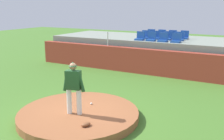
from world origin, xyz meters
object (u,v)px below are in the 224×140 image
at_px(baseball, 91,104).
at_px(stadium_chair_9, 161,35).
at_px(fielding_glove, 86,124).
at_px(stadium_chair_4, 145,36).
at_px(stadium_chair_3, 176,40).
at_px(stadium_chair_7, 179,38).
at_px(stadium_chair_10, 172,36).
at_px(stadium_chair_8, 151,35).
at_px(pitcher, 74,84).
at_px(stadium_chair_2, 163,39).
at_px(stadium_chair_1, 151,38).
at_px(stadium_chair_0, 140,37).
at_px(stadium_chair_6, 167,37).
at_px(stadium_chair_5, 156,37).
at_px(stadium_chair_11, 184,36).

xyz_separation_m(baseball, stadium_chair_9, (-0.39, 8.72, 1.56)).
relative_size(fielding_glove, stadium_chair_4, 0.60).
bearing_deg(baseball, stadium_chair_3, 81.53).
bearing_deg(stadium_chair_7, stadium_chair_10, -52.18).
height_order(fielding_glove, stadium_chair_8, stadium_chair_8).
xyz_separation_m(pitcher, stadium_chair_7, (1.01, 8.74, 0.62)).
relative_size(stadium_chair_2, stadium_chair_9, 1.00).
bearing_deg(baseball, stadium_chair_1, 93.28).
height_order(stadium_chair_0, stadium_chair_1, same).
distance_m(baseball, stadium_chair_0, 7.18).
bearing_deg(stadium_chair_8, stadium_chair_9, -177.29).
xyz_separation_m(baseball, stadium_chair_7, (0.98, 7.82, 1.56)).
height_order(pitcher, stadium_chair_2, stadium_chair_2).
xyz_separation_m(stadium_chair_6, stadium_chair_7, (0.70, 0.03, 0.00)).
height_order(stadium_chair_2, stadium_chair_10, same).
distance_m(stadium_chair_1, stadium_chair_9, 1.81).
distance_m(stadium_chair_9, stadium_chair_10, 0.70).
bearing_deg(stadium_chair_1, stadium_chair_4, -51.14).
bearing_deg(stadium_chair_6, baseball, 87.99).
height_order(stadium_chair_0, stadium_chair_6, same).
height_order(baseball, stadium_chair_6, stadium_chair_6).
bearing_deg(stadium_chair_9, stadium_chair_6, 125.67).
xyz_separation_m(stadium_chair_3, stadium_chair_7, (-0.05, 0.90, 0.00)).
bearing_deg(stadium_chair_10, stadium_chair_4, 31.73).
height_order(stadium_chair_1, stadium_chair_10, same).
distance_m(baseball, stadium_chair_4, 8.04).
relative_size(stadium_chair_0, stadium_chair_1, 1.00).
distance_m(stadium_chair_1, stadium_chair_6, 1.11).
height_order(stadium_chair_4, stadium_chair_6, same).
bearing_deg(stadium_chair_7, stadium_chair_5, 0.62).
bearing_deg(stadium_chair_7, stadium_chair_2, 53.86).
distance_m(fielding_glove, stadium_chair_0, 8.76).
xyz_separation_m(baseball, stadium_chair_0, (-1.10, 6.93, 1.56)).
xyz_separation_m(stadium_chair_0, stadium_chair_2, (1.40, -0.03, 0.00)).
distance_m(stadium_chair_0, stadium_chair_3, 2.13).
xyz_separation_m(stadium_chair_5, stadium_chair_11, (1.44, 0.92, 0.00)).
height_order(fielding_glove, stadium_chair_6, stadium_chair_6).
xyz_separation_m(stadium_chair_6, stadium_chair_11, (0.76, 0.93, 0.00)).
bearing_deg(stadium_chair_8, stadium_chair_7, 157.31).
relative_size(baseball, stadium_chair_0, 0.15).
xyz_separation_m(fielding_glove, stadium_chair_5, (-1.19, 9.30, 1.54)).
height_order(fielding_glove, stadium_chair_7, stadium_chair_7).
height_order(fielding_glove, stadium_chair_4, stadium_chair_4).
bearing_deg(stadium_chair_1, stadium_chair_0, -1.25).
relative_size(stadium_chair_2, stadium_chair_10, 1.00).
bearing_deg(baseball, stadium_chair_10, 87.99).
xyz_separation_m(stadium_chair_10, stadium_chair_11, (0.73, 0.04, 0.00)).
bearing_deg(stadium_chair_4, stadium_chair_11, -156.84).
bearing_deg(stadium_chair_5, fielding_glove, 97.30).
distance_m(baseball, stadium_chair_5, 7.97).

